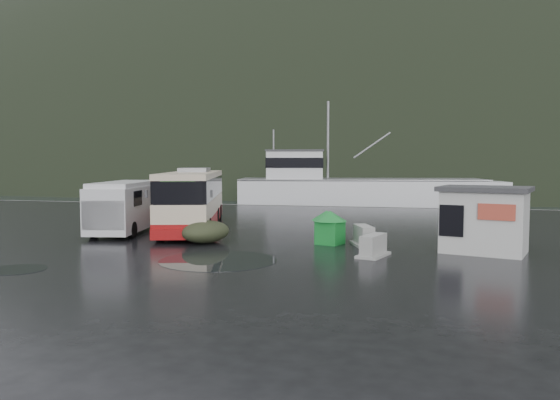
% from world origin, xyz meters
% --- Properties ---
extents(ground, '(160.00, 160.00, 0.00)m').
position_xyz_m(ground, '(0.00, 0.00, 0.00)').
color(ground, black).
rests_on(ground, ground).
extents(harbor_water, '(300.00, 180.00, 0.02)m').
position_xyz_m(harbor_water, '(0.00, 110.00, 0.00)').
color(harbor_water, black).
rests_on(harbor_water, ground).
extents(quay_edge, '(160.00, 0.60, 1.50)m').
position_xyz_m(quay_edge, '(0.00, 20.00, 0.00)').
color(quay_edge, '#999993').
rests_on(quay_edge, ground).
extents(headland, '(780.00, 540.00, 570.00)m').
position_xyz_m(headland, '(10.00, 250.00, 0.00)').
color(headland, black).
rests_on(headland, ground).
extents(coach_bus, '(5.88, 11.97, 3.28)m').
position_xyz_m(coach_bus, '(-3.45, 3.81, 0.00)').
color(coach_bus, beige).
rests_on(coach_bus, ground).
extents(white_van, '(3.22, 6.54, 2.62)m').
position_xyz_m(white_van, '(-6.09, 1.28, 0.00)').
color(white_van, silver).
rests_on(white_van, ground).
extents(waste_bin_left, '(1.27, 1.27, 1.40)m').
position_xyz_m(waste_bin_left, '(4.24, 0.59, 0.00)').
color(waste_bin_left, '#17822E').
rests_on(waste_bin_left, ground).
extents(waste_bin_right, '(1.34, 1.34, 1.46)m').
position_xyz_m(waste_bin_right, '(4.50, -0.22, 0.00)').
color(waste_bin_right, '#17822E').
rests_on(waste_bin_right, ground).
extents(dome_tent, '(2.48, 2.94, 0.99)m').
position_xyz_m(dome_tent, '(-0.92, -1.06, 0.00)').
color(dome_tent, '#303620').
rests_on(dome_tent, ground).
extents(ticket_kiosk, '(3.96, 3.43, 2.62)m').
position_xyz_m(ticket_kiosk, '(10.73, -1.09, 0.00)').
color(ticket_kiosk, beige).
rests_on(ticket_kiosk, ground).
extents(jersey_barrier_a, '(1.31, 1.85, 0.83)m').
position_xyz_m(jersey_barrier_a, '(6.51, -2.98, 0.00)').
color(jersey_barrier_a, '#999993').
rests_on(jersey_barrier_a, ground).
extents(jersey_barrier_b, '(1.37, 1.91, 0.86)m').
position_xyz_m(jersey_barrier_b, '(5.97, -0.32, 0.00)').
color(jersey_barrier_b, '#999993').
rests_on(jersey_barrier_b, ground).
extents(fishing_trawler, '(27.39, 9.99, 10.72)m').
position_xyz_m(fishing_trawler, '(3.71, 28.14, 0.00)').
color(fishing_trawler, silver).
rests_on(fishing_trawler, ground).
extents(puddles, '(9.14, 6.23, 0.01)m').
position_xyz_m(puddles, '(0.02, -5.58, 0.01)').
color(puddles, black).
rests_on(puddles, ground).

